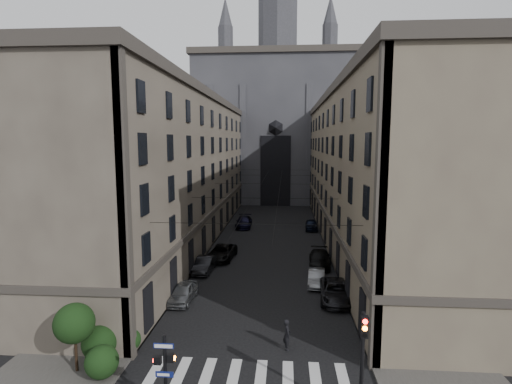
% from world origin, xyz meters
% --- Properties ---
extents(sidewalk_left, '(7.00, 80.00, 0.15)m').
position_xyz_m(sidewalk_left, '(-10.50, 36.00, 0.07)').
color(sidewalk_left, '#383533').
rests_on(sidewalk_left, ground).
extents(sidewalk_right, '(7.00, 80.00, 0.15)m').
position_xyz_m(sidewalk_right, '(10.50, 36.00, 0.07)').
color(sidewalk_right, '#383533').
rests_on(sidewalk_right, ground).
extents(zebra_crossing, '(11.00, 3.20, 0.01)m').
position_xyz_m(zebra_crossing, '(0.00, 5.00, 0.01)').
color(zebra_crossing, beige).
rests_on(zebra_crossing, ground).
extents(building_left, '(13.60, 60.60, 18.85)m').
position_xyz_m(building_left, '(-13.44, 36.00, 9.34)').
color(building_left, '#4A4238').
rests_on(building_left, ground).
extents(building_right, '(13.60, 60.60, 18.85)m').
position_xyz_m(building_right, '(13.44, 36.00, 9.34)').
color(building_right, brown).
rests_on(building_right, ground).
extents(gothic_tower, '(35.00, 23.00, 58.00)m').
position_xyz_m(gothic_tower, '(0.00, 74.96, 17.80)').
color(gothic_tower, '#2D2D33').
rests_on(gothic_tower, ground).
extents(pedestrian_signal_left, '(1.02, 0.38, 4.00)m').
position_xyz_m(pedestrian_signal_left, '(-3.51, 1.50, 2.32)').
color(pedestrian_signal_left, black).
rests_on(pedestrian_signal_left, ground).
extents(traffic_light_right, '(0.34, 0.50, 5.20)m').
position_xyz_m(traffic_light_right, '(5.60, 1.92, 3.29)').
color(traffic_light_right, black).
rests_on(traffic_light_right, ground).
extents(shrub_cluster, '(3.90, 4.40, 3.90)m').
position_xyz_m(shrub_cluster, '(-8.72, 5.01, 1.80)').
color(shrub_cluster, black).
rests_on(shrub_cluster, sidewalk_left).
extents(tram_wires, '(14.00, 60.00, 0.43)m').
position_xyz_m(tram_wires, '(0.00, 35.63, 7.25)').
color(tram_wires, black).
rests_on(tram_wires, ground).
extents(car_left_near, '(1.88, 4.37, 1.47)m').
position_xyz_m(car_left_near, '(-6.16, 14.88, 0.74)').
color(car_left_near, slate).
rests_on(car_left_near, ground).
extents(car_left_midnear, '(1.73, 4.56, 1.49)m').
position_xyz_m(car_left_midnear, '(-5.93, 22.32, 0.74)').
color(car_left_midnear, black).
rests_on(car_left_midnear, ground).
extents(car_left_midfar, '(3.04, 5.71, 1.53)m').
position_xyz_m(car_left_midfar, '(-4.88, 26.66, 0.76)').
color(car_left_midfar, black).
rests_on(car_left_midfar, ground).
extents(car_left_far, '(2.31, 5.57, 1.61)m').
position_xyz_m(car_left_far, '(-4.20, 43.19, 0.80)').
color(car_left_far, black).
rests_on(car_left_far, ground).
extents(car_right_near, '(1.80, 4.26, 1.37)m').
position_xyz_m(car_right_near, '(4.88, 19.46, 0.68)').
color(car_right_near, slate).
rests_on(car_right_near, ground).
extents(car_right_midnear, '(2.92, 5.74, 1.55)m').
position_xyz_m(car_right_midnear, '(6.20, 15.96, 0.78)').
color(car_right_midnear, black).
rests_on(car_right_midnear, ground).
extents(car_right_midfar, '(2.46, 5.38, 1.52)m').
position_xyz_m(car_right_midfar, '(5.61, 24.98, 0.76)').
color(car_right_midfar, black).
rests_on(car_right_midfar, ground).
extents(car_right_far, '(1.90, 4.39, 1.47)m').
position_xyz_m(car_right_far, '(5.84, 42.18, 0.74)').
color(car_right_far, black).
rests_on(car_right_far, ground).
extents(pedestrian, '(0.59, 0.78, 1.94)m').
position_xyz_m(pedestrian, '(2.19, 8.00, 0.97)').
color(pedestrian, black).
rests_on(pedestrian, ground).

